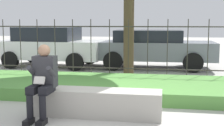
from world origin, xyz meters
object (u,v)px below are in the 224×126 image
Objects in this scene: person_seated_reader at (43,78)px; car_parked_center at (152,47)px; stone_bench at (95,104)px; car_parked_left at (51,46)px.

car_parked_center is at bearing 76.12° from person_seated_reader.
stone_bench is at bearing 19.20° from person_seated_reader.
car_parked_center is (0.72, 6.06, 0.54)m from stone_bench.
person_seated_reader is 0.32× the size of car_parked_left.
person_seated_reader is (-0.85, -0.30, 0.49)m from stone_bench.
car_parked_center is 3.77m from car_parked_left.
person_seated_reader is 6.55m from car_parked_left.
stone_bench is 1.02m from person_seated_reader.
car_parked_center is (1.57, 6.36, 0.05)m from person_seated_reader.
stone_bench is 6.64m from car_parked_left.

